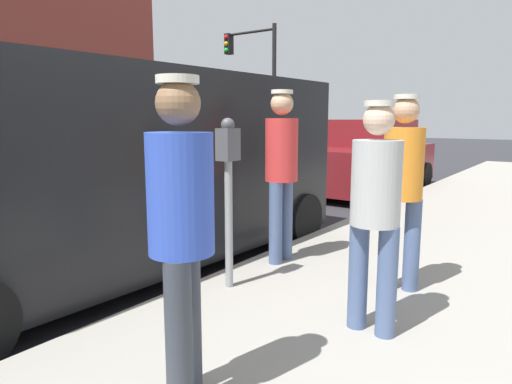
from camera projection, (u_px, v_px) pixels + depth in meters
The scene contains 9 objects.
ground_plane at pixel (78, 292), 4.44m from camera, with size 80.00×80.00×0.00m, color #2D2D33.
parking_meter_near at pixel (228, 174), 4.01m from camera, with size 0.14×0.18×1.52m.
pedestrian_in_gray at pixel (375, 204), 3.15m from camera, with size 0.36×0.34×1.63m.
pedestrian_in_orange at pixel (402, 181), 3.94m from camera, with size 0.34×0.34×1.71m.
pedestrian_in_blue at pixel (181, 222), 2.33m from camera, with size 0.34×0.34×1.72m.
pedestrian_in_red at pixel (281, 164), 4.77m from camera, with size 0.34×0.36×1.80m.
parked_van at pixel (128, 166), 4.97m from camera, with size 2.30×5.27×2.15m.
parked_sedan_ahead at pixel (364, 159), 10.57m from camera, with size 2.13×4.48×1.65m.
traffic_light_corner at pixel (256, 71), 17.82m from camera, with size 2.48×0.42×5.20m.
Camera 1 is at (3.88, -2.42, 1.66)m, focal length 32.09 mm.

